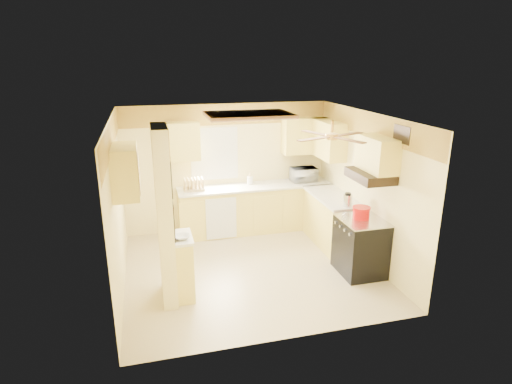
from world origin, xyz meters
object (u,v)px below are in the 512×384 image
object	(u,v)px
kettle	(348,200)
dutch_oven	(361,213)
microwave	(304,174)
bowl	(182,237)
stove	(360,246)

from	to	relation	value
kettle	dutch_oven	bearing A→B (deg)	-91.76
microwave	bowl	world-z (taller)	microwave
microwave	bowl	size ratio (longest dim) A/B	2.33
dutch_oven	kettle	distance (m)	0.51
microwave	bowl	bearing A→B (deg)	39.42
bowl	kettle	size ratio (longest dim) A/B	0.92
bowl	microwave	bearing A→B (deg)	40.64
microwave	bowl	xyz separation A→B (m)	(-2.65, -2.27, -0.11)
stove	microwave	world-z (taller)	microwave
stove	microwave	size ratio (longest dim) A/B	1.81
bowl	dutch_oven	world-z (taller)	dutch_oven
stove	bowl	size ratio (longest dim) A/B	4.22
microwave	dutch_oven	size ratio (longest dim) A/B	1.79
stove	dutch_oven	world-z (taller)	dutch_oven
bowl	kettle	bearing A→B (deg)	13.00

